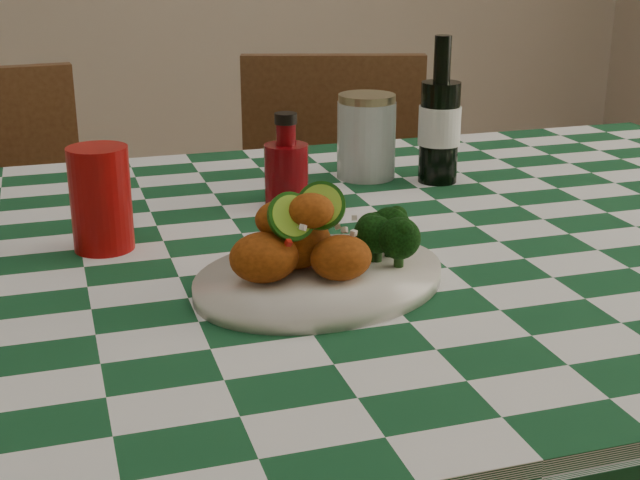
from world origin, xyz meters
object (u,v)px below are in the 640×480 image
object	(u,v)px
beer_bottle	(440,110)
wooden_chair_right	(335,275)
plate	(320,279)
mason_jar	(366,136)
wooden_chair_left	(0,303)
fried_chicken_pile	(308,234)
red_tumbler	(101,199)
ketchup_bottle	(286,160)

from	to	relation	value
beer_bottle	wooden_chair_right	bearing A→B (deg)	91.68
plate	beer_bottle	distance (m)	0.49
mason_jar	wooden_chair_right	distance (m)	0.58
mason_jar	wooden_chair_left	xyz separation A→B (m)	(-0.61, 0.47, -0.41)
plate	beer_bottle	bearing A→B (deg)	49.76
fried_chicken_pile	wooden_chair_right	world-z (taller)	wooden_chair_right
beer_bottle	mason_jar	bearing A→B (deg)	149.63
plate	wooden_chair_right	world-z (taller)	wooden_chair_right
red_tumbler	wooden_chair_right	world-z (taller)	red_tumbler
fried_chicken_pile	wooden_chair_right	size ratio (longest dim) A/B	0.16
plate	wooden_chair_right	distance (m)	0.95
fried_chicken_pile	mason_jar	xyz separation A→B (m)	(0.22, 0.42, 0.00)
plate	wooden_chair_right	xyz separation A→B (m)	(0.29, 0.83, -0.34)
plate	ketchup_bottle	bearing A→B (deg)	81.51
red_tumbler	ketchup_bottle	size ratio (longest dim) A/B	0.97
mason_jar	beer_bottle	distance (m)	0.12
fried_chicken_pile	wooden_chair_left	world-z (taller)	same
fried_chicken_pile	red_tumbler	distance (m)	0.29
red_tumbler	mason_jar	distance (m)	0.48
fried_chicken_pile	wooden_chair_left	bearing A→B (deg)	113.37
red_tumbler	ketchup_bottle	distance (m)	0.29
mason_jar	wooden_chair_right	xyz separation A→B (m)	(0.09, 0.41, -0.40)
red_tumbler	beer_bottle	size ratio (longest dim) A/B	0.57
wooden_chair_left	plate	bearing A→B (deg)	-70.95
wooden_chair_right	wooden_chair_left	bearing A→B (deg)	-168.60
red_tumbler	beer_bottle	xyz separation A→B (m)	(0.53, 0.16, 0.05)
fried_chicken_pile	ketchup_bottle	xyz separation A→B (m)	(0.06, 0.31, 0.00)
red_tumbler	ketchup_bottle	bearing A→B (deg)	22.79
plate	ketchup_bottle	world-z (taller)	ketchup_bottle
wooden_chair_left	wooden_chair_right	world-z (taller)	wooden_chair_right
plate	wooden_chair_right	bearing A→B (deg)	70.60
ketchup_bottle	wooden_chair_right	size ratio (longest dim) A/B	0.15
fried_chicken_pile	wooden_chair_right	distance (m)	0.97
ketchup_bottle	beer_bottle	world-z (taller)	beer_bottle
mason_jar	fried_chicken_pile	bearing A→B (deg)	-117.77
ketchup_bottle	plate	bearing A→B (deg)	-98.49
plate	red_tumbler	world-z (taller)	red_tumbler
plate	wooden_chair_right	size ratio (longest dim) A/B	0.33
beer_bottle	wooden_chair_left	size ratio (longest dim) A/B	0.25
ketchup_bottle	beer_bottle	bearing A→B (deg)	11.35
ketchup_bottle	beer_bottle	xyz separation A→B (m)	(0.26, 0.05, 0.05)
plate	red_tumbler	bearing A→B (deg)	137.90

